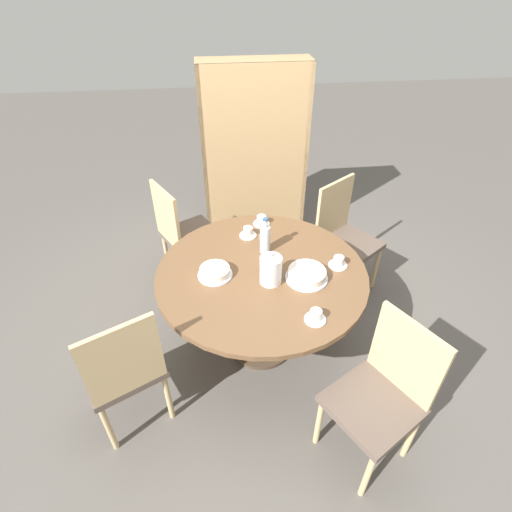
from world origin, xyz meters
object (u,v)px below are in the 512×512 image
(coffee_pot, at_px, (271,269))
(cup_b, at_px, (315,316))
(water_bottle, at_px, (265,238))
(chair_b, at_px, (382,393))
(chair_c, at_px, (344,235))
(bookshelf, at_px, (255,159))
(cup_c, at_px, (261,221))
(cake_main, at_px, (307,275))
(cake_second, at_px, (215,272))
(cup_d, at_px, (248,233))
(chair_d, at_px, (184,232))
(cup_a, at_px, (338,263))
(chair_a, at_px, (123,368))

(coffee_pot, relative_size, cup_b, 1.83)
(water_bottle, bearing_deg, chair_b, -64.57)
(chair_c, distance_m, water_bottle, 0.87)
(chair_c, relative_size, bookshelf, 0.57)
(water_bottle, height_order, cup_c, water_bottle)
(chair_b, xyz_separation_m, cake_main, (-0.27, 0.71, 0.24))
(chair_c, xyz_separation_m, cake_second, (-1.05, -0.62, 0.24))
(chair_b, height_order, cup_d, chair_b)
(cake_second, bearing_deg, cup_b, -39.56)
(cup_b, relative_size, cup_c, 1.00)
(chair_c, height_order, cup_d, chair_c)
(water_bottle, bearing_deg, cake_main, -54.76)
(chair_b, xyz_separation_m, chair_d, (-1.07, 1.63, 0.00))
(coffee_pot, bearing_deg, chair_c, 45.32)
(coffee_pot, relative_size, cake_second, 1.02)
(cup_b, bearing_deg, coffee_pot, 119.82)
(cake_main, bearing_deg, cake_second, 170.49)
(water_bottle, distance_m, cup_d, 0.23)
(cake_second, relative_size, cup_c, 1.79)
(chair_d, bearing_deg, cup_c, -143.27)
(cup_d, bearing_deg, chair_b, -64.41)
(chair_c, distance_m, cup_b, 1.21)
(chair_b, distance_m, cup_c, 1.46)
(chair_c, distance_m, chair_d, 1.31)
(cake_main, height_order, cup_a, cup_a)
(cake_main, distance_m, cup_c, 0.68)
(cup_b, bearing_deg, cup_a, 60.09)
(cup_a, bearing_deg, cup_c, 128.18)
(cake_second, height_order, cup_c, cup_c)
(cake_second, relative_size, cup_a, 1.79)
(chair_a, relative_size, water_bottle, 3.57)
(bookshelf, height_order, cake_main, bookshelf)
(bookshelf, xyz_separation_m, cake_main, (0.14, -1.63, -0.05))
(cup_d, bearing_deg, chair_d, 140.18)
(chair_a, distance_m, water_bottle, 1.18)
(water_bottle, relative_size, cup_d, 2.14)
(chair_b, xyz_separation_m, cup_d, (-0.58, 1.22, 0.24))
(chair_c, bearing_deg, cup_d, 159.36)
(water_bottle, xyz_separation_m, cake_main, (0.22, -0.31, -0.08))
(chair_a, relative_size, bookshelf, 0.57)
(coffee_pot, xyz_separation_m, cup_c, (0.03, 0.65, -0.07))
(cake_second, height_order, cup_b, cup_b)
(cup_a, relative_size, cup_d, 1.00)
(coffee_pot, height_order, cup_d, coffee_pot)
(chair_b, relative_size, cake_second, 4.26)
(cup_d, bearing_deg, cake_second, -121.25)
(cake_second, xyz_separation_m, cup_d, (0.25, 0.41, 0.00))
(chair_c, bearing_deg, cake_second, 175.25)
(chair_a, bearing_deg, coffee_pot, 177.35)
(chair_a, xyz_separation_m, coffee_pot, (0.88, 0.39, 0.31))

